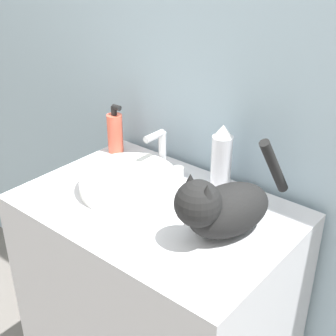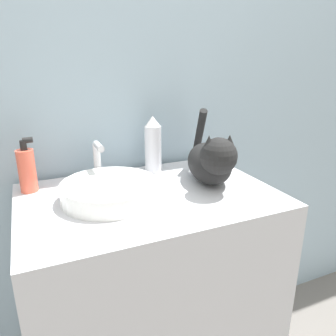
% 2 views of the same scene
% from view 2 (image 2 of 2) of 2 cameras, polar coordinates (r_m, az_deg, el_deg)
% --- Properties ---
extents(wall_back, '(6.00, 0.05, 2.50)m').
position_cam_2_polar(wall_back, '(1.23, -8.90, 16.72)').
color(wall_back, '#9EB7C6').
rests_on(wall_back, ground_plane).
extents(vanity_cabinet, '(0.78, 0.54, 0.88)m').
position_cam_2_polar(vanity_cabinet, '(1.27, -2.88, -23.21)').
color(vanity_cabinet, silver).
rests_on(vanity_cabinet, ground_plane).
extents(sink_basin, '(0.29, 0.29, 0.06)m').
position_cam_2_polar(sink_basin, '(0.99, -10.09, -3.92)').
color(sink_basin, white).
rests_on(sink_basin, vanity_cabinet).
extents(faucet, '(0.17, 0.09, 0.15)m').
position_cam_2_polar(faucet, '(1.12, -12.09, 0.46)').
color(faucet, silver).
rests_on(faucet, vanity_cabinet).
extents(cat, '(0.20, 0.37, 0.23)m').
position_cam_2_polar(cat, '(1.09, 7.55, 1.34)').
color(cat, black).
rests_on(cat, vanity_cabinet).
extents(soap_bottle, '(0.06, 0.05, 0.18)m').
position_cam_2_polar(soap_bottle, '(1.11, -23.34, -0.24)').
color(soap_bottle, '#EF6047').
rests_on(soap_bottle, vanity_cabinet).
extents(spray_bottle, '(0.06, 0.06, 0.21)m').
position_cam_2_polar(spray_bottle, '(1.19, -2.63, 3.97)').
color(spray_bottle, silver).
rests_on(spray_bottle, vanity_cabinet).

